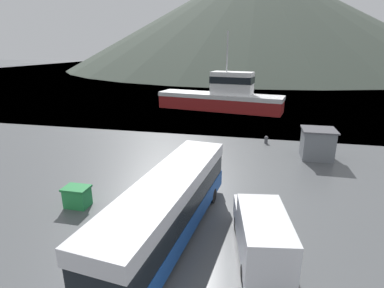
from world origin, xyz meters
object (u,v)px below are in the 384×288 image
tour_bus (169,205)px  delivery_van (261,233)px  dock_kiosk (317,143)px  storage_bin (77,197)px  fishing_boat (222,96)px

tour_bus → delivery_van: bearing=-1.2°
tour_bus → delivery_van: tour_bus is taller
tour_bus → dock_kiosk: bearing=62.8°
tour_bus → storage_bin: size_ratio=8.06×
delivery_van → storage_bin: 11.12m
fishing_boat → storage_bin: (-5.05, -31.30, -1.47)m
fishing_boat → delivery_van: bearing=-159.8°
delivery_van → dock_kiosk: size_ratio=2.18×
tour_bus → storage_bin: tour_bus is taller
storage_bin → fishing_boat: bearing=80.8°
dock_kiosk → delivery_van: bearing=-108.3°
fishing_boat → storage_bin: size_ratio=12.83×
dock_kiosk → storage_bin: bearing=-142.4°
tour_bus → fishing_boat: fishing_boat is taller
tour_bus → fishing_boat: bearing=98.9°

